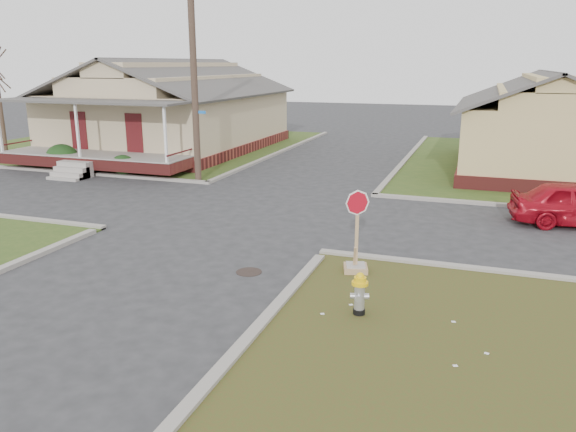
% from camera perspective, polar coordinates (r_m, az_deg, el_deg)
% --- Properties ---
extents(ground, '(120.00, 120.00, 0.00)m').
position_cam_1_polar(ground, '(15.34, -10.85, -4.02)').
color(ground, '#2A2B2D').
rests_on(ground, ground).
extents(verge_far_left, '(19.00, 19.00, 0.05)m').
position_cam_1_polar(verge_far_left, '(37.01, -14.54, 7.07)').
color(verge_far_left, '#2F4A1A').
rests_on(verge_far_left, ground).
extents(curbs, '(80.00, 40.00, 0.12)m').
position_cam_1_polar(curbs, '(19.62, -3.60, 0.49)').
color(curbs, gray).
rests_on(curbs, ground).
extents(manhole, '(0.64, 0.64, 0.01)m').
position_cam_1_polar(manhole, '(13.97, -3.99, -5.69)').
color(manhole, black).
rests_on(manhole, ground).
extents(corner_house, '(10.10, 15.50, 5.30)m').
position_cam_1_polar(corner_house, '(34.06, -11.74, 10.38)').
color(corner_house, maroon).
rests_on(corner_house, ground).
extents(side_house_yellow, '(7.60, 11.60, 4.70)m').
position_cam_1_polar(side_house_yellow, '(29.22, 24.53, 8.40)').
color(side_house_yellow, maroon).
rests_on(side_house_yellow, ground).
extents(utility_pole, '(1.80, 0.28, 9.00)m').
position_cam_1_polar(utility_pole, '(24.32, -9.55, 14.28)').
color(utility_pole, '#3D2C23').
rests_on(utility_pole, ground).
extents(tree_far_left, '(0.22, 0.22, 4.90)m').
position_cam_1_polar(tree_far_left, '(35.36, -27.16, 9.58)').
color(tree_far_left, '#3D2C23').
rests_on(tree_far_left, verge_far_left).
extents(fire_hydrant, '(0.33, 0.33, 0.90)m').
position_cam_1_polar(fire_hydrant, '(11.52, 7.29, -7.60)').
color(fire_hydrant, black).
rests_on(fire_hydrant, ground).
extents(stop_sign, '(0.58, 0.57, 2.05)m').
position_cam_1_polar(stop_sign, '(13.82, 6.92, -3.86)').
color(stop_sign, tan).
rests_on(stop_sign, ground).
extents(hedge_left, '(1.53, 1.25, 1.17)m').
position_cam_1_polar(hedge_left, '(29.21, -21.96, 5.58)').
color(hedge_left, '#1A3A15').
rests_on(hedge_left, verge_far_left).
extents(hedge_right, '(1.29, 1.06, 0.98)m').
position_cam_1_polar(hedge_right, '(26.66, -16.41, 5.03)').
color(hedge_right, '#1A3A15').
rests_on(hedge_right, verge_far_left).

